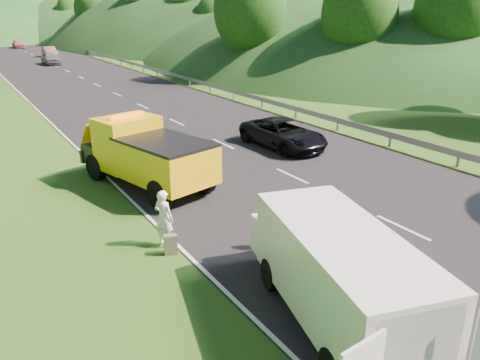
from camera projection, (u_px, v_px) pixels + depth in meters
ground at (294, 227)px, 15.69m from camera, size 320.00×320.00×0.00m
road_surface at (81, 77)px, 49.05m from camera, size 14.00×200.00×0.02m
guardrail at (113, 62)px, 62.62m from camera, size 0.06×140.00×1.52m
tree_line_right at (176, 53)px, 74.88m from camera, size 14.00×140.00×14.00m
hills_backdrop at (5, 35)px, 126.25m from camera, size 201.00×288.60×44.00m
tow_truck at (146, 153)px, 18.86m from camera, size 3.91×6.93×2.82m
white_van at (337, 271)px, 10.54m from camera, size 4.49×7.15×2.36m
woman at (166, 245)px, 14.47m from camera, size 0.73×0.81×1.80m
child at (266, 249)px, 14.23m from camera, size 0.54×0.45×1.00m
worker at (380, 336)px, 10.48m from camera, size 1.25×0.81×1.82m
suitcase at (171, 245)px, 13.85m from camera, size 0.43×0.33×0.62m
spare_tire at (388, 324)px, 10.87m from camera, size 0.60×0.60×0.20m
passing_suv at (283, 147)px, 24.61m from camera, size 2.67×5.33×1.45m
dist_car_a at (51, 65)px, 60.16m from camera, size 1.83×4.56×1.55m
dist_car_b at (50, 57)px, 69.17m from camera, size 1.58×4.54×1.49m
dist_car_c at (20, 48)px, 84.64m from camera, size 1.93×4.74×1.38m
dist_car_d at (3, 41)px, 102.72m from camera, size 1.83×4.56×1.55m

